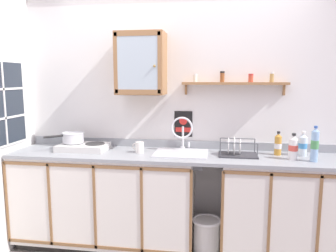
{
  "coord_description": "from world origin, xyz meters",
  "views": [
    {
      "loc": [
        0.36,
        -2.61,
        1.68
      ],
      "look_at": [
        -0.11,
        0.47,
        1.21
      ],
      "focal_mm": 34.8,
      "sensor_mm": 36.0,
      "label": 1
    }
  ],
  "objects": [
    {
      "name": "lower_cabinet_run",
      "position": [
        -0.72,
        0.35,
        0.47
      ],
      "size": [
        1.77,
        0.58,
        0.94
      ],
      "color": "black",
      "rests_on": "ground"
    },
    {
      "name": "back_wall",
      "position": [
        0.0,
        0.66,
        1.28
      ],
      "size": [
        3.82,
        0.07,
        2.54
      ],
      "color": "white",
      "rests_on": "ground"
    },
    {
      "name": "bottle_water_blue_3",
      "position": [
        1.19,
        0.26,
        1.11
      ],
      "size": [
        0.07,
        0.07,
        0.31
      ],
      "color": "#8CB7E0",
      "rests_on": "countertop"
    },
    {
      "name": "spice_shelf",
      "position": [
        0.52,
        0.57,
        1.63
      ],
      "size": [
        0.99,
        0.14,
        0.23
      ],
      "color": "#996B42"
    },
    {
      "name": "sink",
      "position": [
        0.03,
        0.4,
        0.97
      ],
      "size": [
        0.5,
        0.44,
        0.45
      ],
      "color": "silver",
      "rests_on": "countertop"
    },
    {
      "name": "wall_cabinet",
      "position": [
        -0.37,
        0.48,
        1.81
      ],
      "size": [
        0.46,
        0.33,
        0.59
      ],
      "color": "#996B42"
    },
    {
      "name": "dish_rack",
      "position": [
        0.54,
        0.38,
        1.0
      ],
      "size": [
        0.35,
        0.25,
        0.17
      ],
      "color": "#333338",
      "rests_on": "countertop"
    },
    {
      "name": "hot_plate_stove",
      "position": [
        -0.94,
        0.38,
        1.0
      ],
      "size": [
        0.47,
        0.31,
        0.07
      ],
      "color": "silver",
      "rests_on": "countertop"
    },
    {
      "name": "bottle_water_clear_2",
      "position": [
        1.14,
        0.46,
        1.07
      ],
      "size": [
        0.08,
        0.08,
        0.23
      ],
      "color": "silver",
      "rests_on": "countertop"
    },
    {
      "name": "window",
      "position": [
        -1.61,
        0.14,
        1.44
      ],
      "size": [
        0.03,
        0.66,
        0.81
      ],
      "color": "#262D38"
    },
    {
      "name": "mug",
      "position": [
        -0.37,
        0.35,
        1.02
      ],
      "size": [
        0.12,
        0.08,
        0.1
      ],
      "color": "white",
      "rests_on": "countertop"
    },
    {
      "name": "backsplash",
      "position": [
        0.0,
        0.63,
        1.01
      ],
      "size": [
        3.18,
        0.02,
        0.08
      ],
      "primitive_type": "cube",
      "color": "gray",
      "rests_on": "countertop"
    },
    {
      "name": "bottle_opaque_white_1",
      "position": [
        1.02,
        0.31,
        1.07
      ],
      "size": [
        0.08,
        0.08,
        0.23
      ],
      "color": "white",
      "rests_on": "countertop"
    },
    {
      "name": "warning_sign",
      "position": [
        0.02,
        0.63,
        1.21
      ],
      "size": [
        0.18,
        0.01,
        0.26
      ],
      "color": "black"
    },
    {
      "name": "bottle_juice_amber_0",
      "position": [
        0.92,
        0.46,
        1.06
      ],
      "size": [
        0.07,
        0.07,
        0.22
      ],
      "color": "gold",
      "rests_on": "countertop"
    },
    {
      "name": "countertop",
      "position": [
        0.0,
        0.35,
        0.95
      ],
      "size": [
        3.18,
        0.6,
        0.03
      ],
      "primitive_type": "cube",
      "color": "gray",
      "rests_on": "lower_cabinet_run"
    },
    {
      "name": "lower_cabinet_run_right",
      "position": [
        1.01,
        0.35,
        0.47
      ],
      "size": [
        1.19,
        0.58,
        0.94
      ],
      "color": "black",
      "rests_on": "ground"
    },
    {
      "name": "saucepan",
      "position": [
        -1.06,
        0.4,
        1.09
      ],
      "size": [
        0.32,
        0.31,
        0.1
      ],
      "color": "silver",
      "rests_on": "hot_plate_stove"
    },
    {
      "name": "trash_bin",
      "position": [
        0.29,
        0.28,
        0.19
      ],
      "size": [
        0.28,
        0.28,
        0.37
      ],
      "color": "silver",
      "rests_on": "ground"
    }
  ]
}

